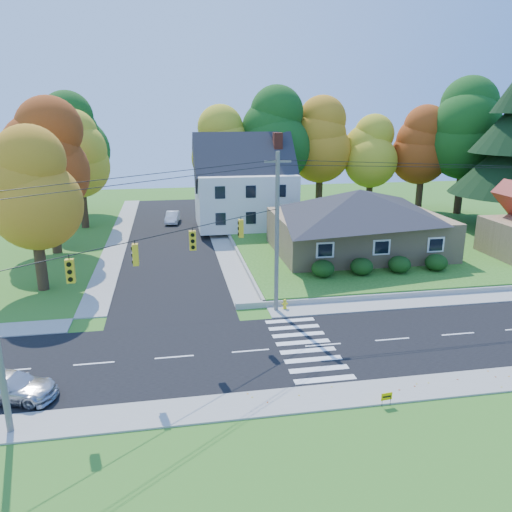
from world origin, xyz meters
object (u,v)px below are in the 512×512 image
(ranch_house, at_px, (358,220))
(silver_sedan, at_px, (9,386))
(white_car, at_px, (172,217))
(fire_hydrant, at_px, (285,305))

(ranch_house, height_order, silver_sedan, ranch_house)
(white_car, bearing_deg, fire_hydrant, -69.15)
(ranch_house, bearing_deg, silver_sedan, -141.19)
(ranch_house, distance_m, white_car, 22.96)
(ranch_house, xyz_separation_m, fire_hydrant, (-8.90, -10.68, -2.93))
(silver_sedan, height_order, white_car, white_car)
(white_car, height_order, fire_hydrant, white_car)
(silver_sedan, distance_m, fire_hydrant, 16.36)
(ranch_house, relative_size, silver_sedan, 3.48)
(white_car, relative_size, fire_hydrant, 5.44)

